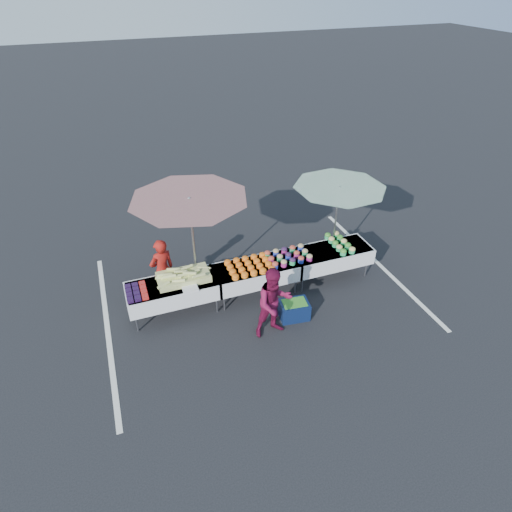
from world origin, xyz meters
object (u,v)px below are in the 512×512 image
object	(u,v)px
umbrella_left	(190,208)
storage_bin	(294,309)
table_left	(173,290)
vendor	(163,270)
table_right	(330,255)
customer	(274,303)
umbrella_right	(339,194)
table_center	(256,272)

from	to	relation	value
umbrella_left	storage_bin	distance (m)	2.94
table_left	vendor	size ratio (longest dim) A/B	1.26
table_right	customer	distance (m)	2.28
vendor	umbrella_right	xyz separation A→B (m)	(3.98, -0.15, 1.15)
table_right	customer	size ratio (longest dim) A/B	1.23
umbrella_left	customer	bearing A→B (deg)	-55.92
table_center	umbrella_left	bearing A→B (deg)	161.78
umbrella_left	umbrella_right	size ratio (longest dim) A/B	1.00
vendor	umbrella_left	world-z (taller)	umbrella_left
table_center	table_right	bearing A→B (deg)	0.00
umbrella_left	umbrella_right	distance (m)	3.31
umbrella_left	storage_bin	bearing A→B (deg)	-39.78
customer	umbrella_right	xyz separation A→B (m)	(2.18, 1.65, 1.14)
table_left	table_right	xyz separation A→B (m)	(3.60, 0.00, 0.00)
table_center	storage_bin	bearing A→B (deg)	-65.06
table_center	umbrella_right	size ratio (longest dim) A/B	0.71
vendor	customer	xyz separation A→B (m)	(1.80, -1.80, 0.02)
storage_bin	umbrella_left	bearing A→B (deg)	147.15
customer	storage_bin	distance (m)	0.83
table_right	umbrella_right	distance (m)	1.40
table_left	table_right	world-z (taller)	same
vendor	table_right	bearing A→B (deg)	152.46
table_center	umbrella_left	size ratio (longest dim) A/B	0.72
storage_bin	table_center	bearing A→B (deg)	121.88
customer	umbrella_right	distance (m)	2.96
vendor	table_left	bearing A→B (deg)	80.73
storage_bin	table_left	bearing A→B (deg)	163.14
table_right	umbrella_right	xyz separation A→B (m)	(0.29, 0.40, 1.31)
table_left	storage_bin	world-z (taller)	table_left
customer	umbrella_right	bearing A→B (deg)	34.15
table_center	customer	bearing A→B (deg)	-94.43
table_right	umbrella_right	bearing A→B (deg)	54.48
table_center	vendor	world-z (taller)	vendor
table_center	umbrella_right	xyz separation A→B (m)	(2.09, 0.40, 1.31)
storage_bin	vendor	bearing A→B (deg)	153.66
table_left	table_right	distance (m)	3.60
table_right	customer	xyz separation A→B (m)	(-1.90, -1.25, 0.17)
umbrella_left	vendor	bearing A→B (deg)	167.56
table_right	table_center	bearing A→B (deg)	180.00
vendor	umbrella_right	distance (m)	4.15
table_right	vendor	bearing A→B (deg)	171.53
vendor	customer	distance (m)	2.55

